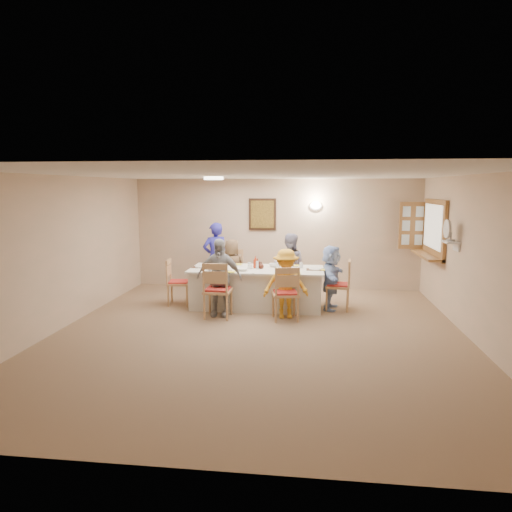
# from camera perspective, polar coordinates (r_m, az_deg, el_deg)

# --- Properties ---
(ground) EXTENTS (7.00, 7.00, 0.00)m
(ground) POSITION_cam_1_polar(r_m,az_deg,el_deg) (7.29, 0.26, -9.86)
(ground) COLOR #977E5F
(room_walls) EXTENTS (7.00, 7.00, 7.00)m
(room_walls) POSITION_cam_1_polar(r_m,az_deg,el_deg) (6.96, 0.27, 2.05)
(room_walls) COLOR #BFA98C
(room_walls) RESTS_ON ground
(wall_picture) EXTENTS (0.62, 0.05, 0.72)m
(wall_picture) POSITION_cam_1_polar(r_m,az_deg,el_deg) (10.41, 0.80, 5.23)
(wall_picture) COLOR #392113
(wall_picture) RESTS_ON room_walls
(wall_sconce) EXTENTS (0.26, 0.09, 0.18)m
(wall_sconce) POSITION_cam_1_polar(r_m,az_deg,el_deg) (10.32, 7.47, 6.24)
(wall_sconce) COLOR white
(wall_sconce) RESTS_ON room_walls
(ceiling_light) EXTENTS (0.36, 0.36, 0.05)m
(ceiling_light) POSITION_cam_1_polar(r_m,az_deg,el_deg) (8.56, -5.32, 9.64)
(ceiling_light) COLOR white
(ceiling_light) RESTS_ON room_walls
(serving_hatch) EXTENTS (0.06, 1.50, 1.15)m
(serving_hatch) POSITION_cam_1_polar(r_m,az_deg,el_deg) (9.61, 21.41, 3.18)
(serving_hatch) COLOR olive
(serving_hatch) RESTS_ON room_walls
(hatch_sill) EXTENTS (0.30, 1.50, 0.05)m
(hatch_sill) POSITION_cam_1_polar(r_m,az_deg,el_deg) (9.64, 20.55, 0.09)
(hatch_sill) COLOR olive
(hatch_sill) RESTS_ON room_walls
(shutter_door) EXTENTS (0.55, 0.04, 1.00)m
(shutter_door) POSITION_cam_1_polar(r_m,az_deg,el_deg) (10.29, 18.96, 3.62)
(shutter_door) COLOR olive
(shutter_door) RESTS_ON room_walls
(fan_shelf) EXTENTS (0.22, 0.36, 0.03)m
(fan_shelf) POSITION_cam_1_polar(r_m,az_deg,el_deg) (8.31, 23.15, 1.63)
(fan_shelf) COLOR white
(fan_shelf) RESTS_ON room_walls
(desk_fan) EXTENTS (0.30, 0.30, 0.28)m
(desk_fan) POSITION_cam_1_polar(r_m,az_deg,el_deg) (8.28, 23.01, 2.66)
(desk_fan) COLOR #A5A5A8
(desk_fan) RESTS_ON fan_shelf
(dining_table) EXTENTS (2.56, 1.08, 0.76)m
(dining_table) POSITION_cam_1_polar(r_m,az_deg,el_deg) (8.86, 0.08, -3.98)
(dining_table) COLOR silver
(dining_table) RESTS_ON ground
(chair_back_left) EXTENTS (0.54, 0.54, 1.00)m
(chair_back_left) POSITION_cam_1_polar(r_m,az_deg,el_deg) (9.69, -2.89, -2.19)
(chair_back_left) COLOR tan
(chair_back_left) RESTS_ON ground
(chair_back_right) EXTENTS (0.49, 0.49, 0.89)m
(chair_back_right) POSITION_cam_1_polar(r_m,az_deg,el_deg) (9.58, 4.22, -2.64)
(chair_back_right) COLOR tan
(chair_back_right) RESTS_ON ground
(chair_front_left) EXTENTS (0.50, 0.50, 1.02)m
(chair_front_left) POSITION_cam_1_polar(r_m,az_deg,el_deg) (8.15, -4.78, -4.17)
(chair_front_left) COLOR tan
(chair_front_left) RESTS_ON ground
(chair_front_right) EXTENTS (0.55, 0.55, 0.97)m
(chair_front_right) POSITION_cam_1_polar(r_m,az_deg,el_deg) (8.01, 3.69, -4.58)
(chair_front_right) COLOR tan
(chair_front_right) RESTS_ON ground
(chair_left_end) EXTENTS (0.49, 0.49, 0.92)m
(chair_left_end) POSITION_cam_1_polar(r_m,az_deg,el_deg) (9.15, -9.62, -3.19)
(chair_left_end) COLOR tan
(chair_left_end) RESTS_ON ground
(chair_right_end) EXTENTS (0.51, 0.51, 0.97)m
(chair_right_end) POSITION_cam_1_polar(r_m,az_deg,el_deg) (8.79, 10.19, -3.53)
(chair_right_end) COLOR tan
(chair_right_end) RESTS_ON ground
(diner_back_left) EXTENTS (0.65, 0.46, 1.25)m
(diner_back_left) POSITION_cam_1_polar(r_m,az_deg,el_deg) (9.55, -3.02, -1.59)
(diner_back_left) COLOR brown
(diner_back_left) RESTS_ON ground
(diner_back_right) EXTENTS (0.75, 0.62, 1.38)m
(diner_back_right) POSITION_cam_1_polar(r_m,az_deg,el_deg) (9.41, 4.20, -1.34)
(diner_back_right) COLOR #918EAB
(diner_back_right) RESTS_ON ground
(diner_front_left) EXTENTS (0.84, 0.38, 1.41)m
(diner_front_left) POSITION_cam_1_polar(r_m,az_deg,el_deg) (8.23, -4.63, -2.67)
(diner_front_left) COLOR #A1A1A3
(diner_front_left) RESTS_ON ground
(diner_front_right) EXTENTS (0.96, 0.74, 1.24)m
(diner_front_right) POSITION_cam_1_polar(r_m,az_deg,el_deg) (8.09, 3.75, -3.48)
(diner_front_right) COLOR gold
(diner_front_right) RESTS_ON ground
(diner_right_end) EXTENTS (1.24, 0.68, 1.23)m
(diner_right_end) POSITION_cam_1_polar(r_m,az_deg,el_deg) (8.76, 9.36, -2.67)
(diner_right_end) COLOR #A7C5FA
(diner_right_end) RESTS_ON ground
(caregiver) EXTENTS (0.88, 0.85, 1.55)m
(caregiver) POSITION_cam_1_polar(r_m,az_deg,el_deg) (10.07, -5.09, -0.21)
(caregiver) COLOR #29279E
(caregiver) RESTS_ON ground
(placemat_fl) EXTENTS (0.34, 0.25, 0.01)m
(placemat_fl) POSITION_cam_1_polar(r_m,az_deg,el_deg) (8.46, -4.29, -1.95)
(placemat_fl) COLOR #472B19
(placemat_fl) RESTS_ON dining_table
(plate_fl) EXTENTS (0.23, 0.23, 0.01)m
(plate_fl) POSITION_cam_1_polar(r_m,az_deg,el_deg) (8.46, -4.29, -1.88)
(plate_fl) COLOR white
(plate_fl) RESTS_ON dining_table
(napkin_fl) EXTENTS (0.15, 0.15, 0.01)m
(napkin_fl) POSITION_cam_1_polar(r_m,az_deg,el_deg) (8.38, -3.15, -1.99)
(napkin_fl) COLOR yellow
(napkin_fl) RESTS_ON dining_table
(placemat_fr) EXTENTS (0.34, 0.26, 0.01)m
(placemat_fr) POSITION_cam_1_polar(r_m,az_deg,el_deg) (8.32, 3.85, -2.13)
(placemat_fr) COLOR #472B19
(placemat_fr) RESTS_ON dining_table
(plate_fr) EXTENTS (0.22, 0.22, 0.01)m
(plate_fr) POSITION_cam_1_polar(r_m,az_deg,el_deg) (8.32, 3.85, -2.06)
(plate_fr) COLOR white
(plate_fr) RESTS_ON dining_table
(napkin_fr) EXTENTS (0.15, 0.15, 0.01)m
(napkin_fr) POSITION_cam_1_polar(r_m,az_deg,el_deg) (8.26, 5.08, -2.17)
(napkin_fr) COLOR yellow
(napkin_fr) RESTS_ON dining_table
(placemat_bl) EXTENTS (0.32, 0.24, 0.01)m
(placemat_bl) POSITION_cam_1_polar(r_m,az_deg,el_deg) (9.28, -3.30, -1.01)
(placemat_bl) COLOR #472B19
(placemat_bl) RESTS_ON dining_table
(plate_bl) EXTENTS (0.24, 0.24, 0.02)m
(plate_bl) POSITION_cam_1_polar(r_m,az_deg,el_deg) (9.28, -3.30, -0.95)
(plate_bl) COLOR white
(plate_bl) RESTS_ON dining_table
(napkin_bl) EXTENTS (0.15, 0.15, 0.01)m
(napkin_bl) POSITION_cam_1_polar(r_m,az_deg,el_deg) (9.20, -2.25, -1.04)
(napkin_bl) COLOR yellow
(napkin_bl) RESTS_ON dining_table
(placemat_br) EXTENTS (0.36, 0.27, 0.01)m
(placemat_br) POSITION_cam_1_polar(r_m,az_deg,el_deg) (9.15, 4.13, -1.16)
(placemat_br) COLOR #472B19
(placemat_br) RESTS_ON dining_table
(plate_br) EXTENTS (0.24, 0.24, 0.01)m
(plate_br) POSITION_cam_1_polar(r_m,az_deg,el_deg) (9.14, 4.13, -1.10)
(plate_br) COLOR white
(plate_br) RESTS_ON dining_table
(napkin_br) EXTENTS (0.15, 0.15, 0.01)m
(napkin_br) POSITION_cam_1_polar(r_m,az_deg,el_deg) (9.09, 5.25, -1.19)
(napkin_br) COLOR yellow
(napkin_br) RESTS_ON dining_table
(placemat_le) EXTENTS (0.34, 0.25, 0.01)m
(placemat_le) POSITION_cam_1_polar(r_m,az_deg,el_deg) (8.97, -6.91, -1.39)
(placemat_le) COLOR #472B19
(placemat_le) RESTS_ON dining_table
(plate_le) EXTENTS (0.23, 0.23, 0.01)m
(plate_le) POSITION_cam_1_polar(r_m,az_deg,el_deg) (8.97, -6.91, -1.32)
(plate_le) COLOR white
(plate_le) RESTS_ON dining_table
(napkin_le) EXTENTS (0.14, 0.14, 0.01)m
(napkin_le) POSITION_cam_1_polar(r_m,az_deg,el_deg) (8.88, -5.86, -1.42)
(napkin_le) COLOR yellow
(napkin_le) RESTS_ON dining_table
(placemat_re) EXTENTS (0.34, 0.25, 0.01)m
(placemat_re) POSITION_cam_1_polar(r_m,az_deg,el_deg) (8.72, 7.41, -1.68)
(placemat_re) COLOR #472B19
(placemat_re) RESTS_ON dining_table
(plate_re) EXTENTS (0.23, 0.23, 0.01)m
(plate_re) POSITION_cam_1_polar(r_m,az_deg,el_deg) (8.72, 7.41, -1.62)
(plate_re) COLOR white
(plate_re) RESTS_ON dining_table
(napkin_re) EXTENTS (0.14, 0.14, 0.01)m
(napkin_re) POSITION_cam_1_polar(r_m,az_deg,el_deg) (8.68, 8.61, -1.72)
(napkin_re) COLOR yellow
(napkin_re) RESTS_ON dining_table
(teacup_a) EXTENTS (0.14, 0.14, 0.08)m
(teacup_a) POSITION_cam_1_polar(r_m,az_deg,el_deg) (8.59, -5.72, -1.57)
(teacup_a) COLOR white
(teacup_a) RESTS_ON dining_table
(teacup_b) EXTENTS (0.14, 0.14, 0.07)m
(teacup_b) POSITION_cam_1_polar(r_m,az_deg,el_deg) (9.25, 2.75, -0.82)
(teacup_b) COLOR white
(teacup_b) RESTS_ON dining_table
(bowl_a) EXTENTS (0.23, 0.23, 0.05)m
(bowl_a) POSITION_cam_1_polar(r_m,az_deg,el_deg) (8.54, -1.67, -1.70)
(bowl_a) COLOR white
(bowl_a) RESTS_ON dining_table
(bowl_b) EXTENTS (0.37, 0.37, 0.07)m
(bowl_b) POSITION_cam_1_polar(r_m,az_deg,el_deg) (8.96, 2.30, -1.15)
(bowl_b) COLOR white
(bowl_b) RESTS_ON dining_table
(condiment_ketchup) EXTENTS (0.14, 0.14, 0.24)m
(condiment_ketchup) POSITION_cam_1_polar(r_m,az_deg,el_deg) (8.80, -0.07, -0.76)
(condiment_ketchup) COLOR #BA2E0F
(condiment_ketchup) RESTS_ON dining_table
(condiment_brown) EXTENTS (0.12, 0.12, 0.19)m
(condiment_brown) POSITION_cam_1_polar(r_m,az_deg,el_deg) (8.81, 0.21, -0.90)
(condiment_brown) COLOR #4C1F14
(condiment_brown) RESTS_ON dining_table
(condiment_malt) EXTENTS (0.18, 0.18, 0.14)m
(condiment_malt) POSITION_cam_1_polar(r_m,az_deg,el_deg) (8.75, 0.65, -1.15)
(condiment_malt) COLOR #4C1F14
(condiment_malt) RESTS_ON dining_table
(drinking_glass) EXTENTS (0.07, 0.07, 0.10)m
(drinking_glass) POSITION_cam_1_polar(r_m,az_deg,el_deg) (8.84, -0.84, -1.13)
(drinking_glass) COLOR silver
(drinking_glass) RESTS_ON dining_table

